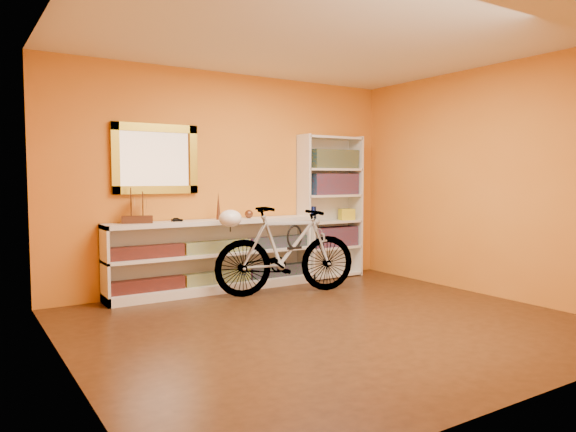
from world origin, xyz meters
TOP-DOWN VIEW (x-y plane):
  - floor at (0.00, 0.00)m, footprint 4.50×4.00m
  - ceiling at (0.00, 0.00)m, footprint 4.50×4.00m
  - back_wall at (0.00, 2.00)m, footprint 4.50×0.01m
  - left_wall at (-2.25, 0.00)m, footprint 0.01×4.00m
  - right_wall at (2.25, 0.00)m, footprint 0.01×4.00m
  - gilt_mirror at (-0.95, 1.97)m, footprint 0.98×0.06m
  - wall_socket at (0.90, 1.99)m, footprint 0.09×0.02m
  - console_unit at (-0.28, 1.81)m, footprint 2.60×0.35m
  - cd_row_lower at (-0.28, 1.79)m, footprint 2.50×0.13m
  - cd_row_upper at (-0.28, 1.79)m, footprint 2.50×0.13m
  - model_ship at (-1.21, 1.81)m, footprint 0.35×0.21m
  - toy_car at (-0.77, 1.81)m, footprint 0.00×0.01m
  - bronze_ornament at (-0.26, 1.81)m, footprint 0.06×0.06m
  - decorative_orb at (0.15, 1.81)m, footprint 0.10×0.10m
  - bookcase at (1.40, 1.84)m, footprint 0.90×0.30m
  - book_row_a at (1.45, 1.84)m, footprint 0.70×0.22m
  - book_row_b at (1.45, 1.84)m, footprint 0.70×0.22m
  - book_row_c at (1.45, 1.84)m, footprint 0.70×0.22m
  - travel_mug at (1.10, 1.82)m, footprint 0.09×0.09m
  - red_tin at (1.20, 1.87)m, footprint 0.17×0.17m
  - yellow_bag at (1.65, 1.80)m, footprint 0.22×0.18m
  - bicycle at (0.34, 1.27)m, footprint 0.80×1.78m
  - helmet at (-0.31, 1.41)m, footprint 0.26×0.24m
  - u_lock at (0.44, 1.25)m, footprint 0.21×0.02m

SIDE VIEW (x-z plane):
  - floor at x=0.00m, z-range -0.01..0.00m
  - cd_row_lower at x=-0.28m, z-range 0.10..0.24m
  - wall_socket at x=0.90m, z-range 0.21..0.29m
  - console_unit at x=-0.28m, z-range 0.00..0.85m
  - bicycle at x=0.34m, z-range 0.00..1.01m
  - cd_row_upper at x=-0.28m, z-range 0.47..0.60m
  - book_row_a at x=1.45m, z-range 0.42..0.68m
  - u_lock at x=0.44m, z-range 0.55..0.76m
  - yellow_bag at x=1.65m, z-range 0.77..0.92m
  - toy_car at x=-0.77m, z-range 0.85..0.85m
  - travel_mug at x=1.10m, z-range 0.77..0.97m
  - helmet at x=-0.31m, z-range 0.80..0.99m
  - decorative_orb at x=0.15m, z-range 0.85..0.95m
  - bookcase at x=1.40m, z-range 0.00..1.90m
  - bronze_ornament at x=-0.26m, z-range 0.85..1.17m
  - model_ship at x=-1.21m, z-range 0.85..1.23m
  - book_row_b at x=1.45m, z-range 1.11..1.40m
  - back_wall at x=0.00m, z-range 0.00..2.60m
  - left_wall at x=-2.25m, z-range 0.00..2.60m
  - right_wall at x=2.25m, z-range 0.00..2.60m
  - gilt_mirror at x=-0.95m, z-range 1.16..1.94m
  - red_tin at x=1.20m, z-range 1.46..1.66m
  - book_row_c at x=1.45m, z-range 1.46..1.71m
  - ceiling at x=0.00m, z-range 2.60..2.61m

